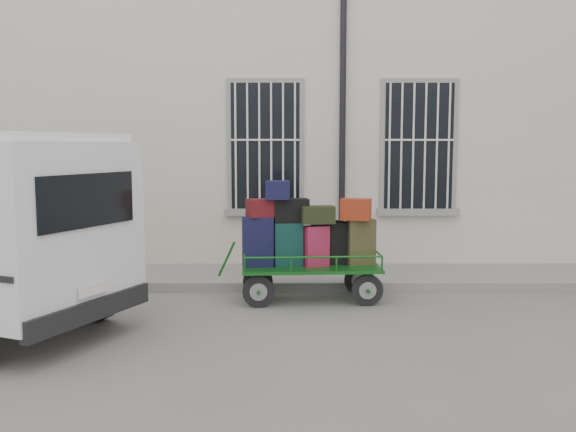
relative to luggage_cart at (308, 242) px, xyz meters
The scene contains 4 objects.
ground 1.26m from the luggage_cart, 108.42° to the right, with size 80.00×80.00×0.00m, color slate.
building 5.11m from the luggage_cart, 93.53° to the left, with size 24.00×5.15×6.00m.
sidewalk 1.58m from the luggage_cart, 102.10° to the left, with size 24.00×1.70×0.15m, color slate.
luggage_cart is the anchor object (origin of this frame).
Camera 1 is at (-0.03, -8.36, 2.27)m, focal length 40.00 mm.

